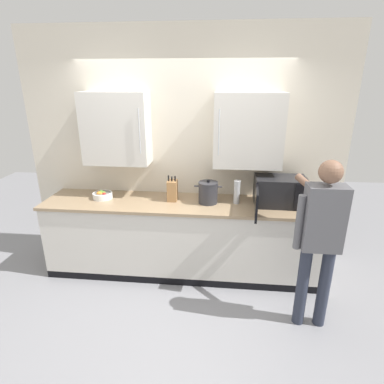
{
  "coord_description": "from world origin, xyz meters",
  "views": [
    {
      "loc": [
        0.48,
        -2.49,
        2.27
      ],
      "look_at": [
        0.15,
        0.84,
        1.07
      ],
      "focal_mm": 29.22,
      "sensor_mm": 36.0,
      "label": 1
    }
  ],
  "objects_px": {
    "fruit_bowl": "(103,195)",
    "stock_pot": "(208,192)",
    "person_figure": "(320,233)",
    "knife_block": "(172,190)",
    "microwave_oven": "(277,191)",
    "thermos_flask": "(237,192)"
  },
  "relations": [
    {
      "from": "fruit_bowl",
      "to": "stock_pot",
      "type": "height_order",
      "value": "stock_pot"
    },
    {
      "from": "stock_pot",
      "to": "person_figure",
      "type": "relative_size",
      "value": 0.19
    },
    {
      "from": "knife_block",
      "to": "stock_pot",
      "type": "relative_size",
      "value": 0.98
    },
    {
      "from": "microwave_oven",
      "to": "fruit_bowl",
      "type": "distance_m",
      "value": 2.06
    },
    {
      "from": "stock_pot",
      "to": "person_figure",
      "type": "distance_m",
      "value": 1.31
    },
    {
      "from": "fruit_bowl",
      "to": "knife_block",
      "type": "height_order",
      "value": "knife_block"
    },
    {
      "from": "stock_pot",
      "to": "person_figure",
      "type": "bearing_deg",
      "value": -37.17
    },
    {
      "from": "fruit_bowl",
      "to": "person_figure",
      "type": "bearing_deg",
      "value": -19.18
    },
    {
      "from": "fruit_bowl",
      "to": "knife_block",
      "type": "relative_size",
      "value": 0.74
    },
    {
      "from": "microwave_oven",
      "to": "thermos_flask",
      "type": "bearing_deg",
      "value": -179.94
    },
    {
      "from": "microwave_oven",
      "to": "thermos_flask",
      "type": "height_order",
      "value": "microwave_oven"
    },
    {
      "from": "knife_block",
      "to": "microwave_oven",
      "type": "bearing_deg",
      "value": -1.08
    },
    {
      "from": "microwave_oven",
      "to": "fruit_bowl",
      "type": "xyz_separation_m",
      "value": [
        -2.06,
        0.0,
        -0.12
      ]
    },
    {
      "from": "microwave_oven",
      "to": "person_figure",
      "type": "xyz_separation_m",
      "value": [
        0.26,
        -0.81,
        -0.09
      ]
    },
    {
      "from": "microwave_oven",
      "to": "fruit_bowl",
      "type": "bearing_deg",
      "value": 180.0
    },
    {
      "from": "thermos_flask",
      "to": "stock_pot",
      "type": "bearing_deg",
      "value": -177.52
    },
    {
      "from": "stock_pot",
      "to": "knife_block",
      "type": "bearing_deg",
      "value": 174.94
    },
    {
      "from": "microwave_oven",
      "to": "knife_block",
      "type": "bearing_deg",
      "value": 178.92
    },
    {
      "from": "thermos_flask",
      "to": "knife_block",
      "type": "bearing_deg",
      "value": 178.23
    },
    {
      "from": "thermos_flask",
      "to": "stock_pot",
      "type": "xyz_separation_m",
      "value": [
        -0.33,
        -0.01,
        -0.01
      ]
    },
    {
      "from": "microwave_oven",
      "to": "thermos_flask",
      "type": "distance_m",
      "value": 0.45
    },
    {
      "from": "knife_block",
      "to": "person_figure",
      "type": "height_order",
      "value": "person_figure"
    }
  ]
}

